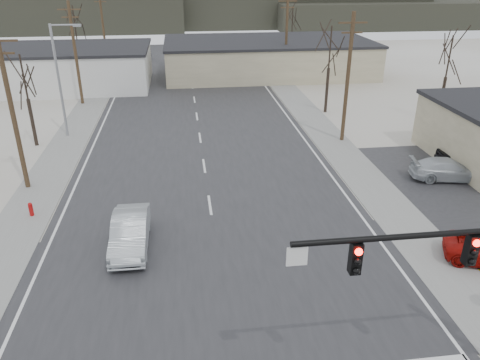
{
  "coord_description": "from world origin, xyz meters",
  "views": [
    {
      "loc": [
        -1.34,
        -16.75,
        13.17
      ],
      "look_at": [
        1.54,
        5.82,
        2.6
      ],
      "focal_mm": 35.0,
      "sensor_mm": 36.0,
      "label": 1
    }
  ],
  "objects_px": {
    "car_far_b": "(143,56)",
    "car_parked_dark_a": "(469,155)",
    "fire_hydrant": "(31,209)",
    "sedan_crossing": "(130,232)",
    "car_far_a": "(198,65)",
    "car_parked_silver": "(448,169)"
  },
  "relations": [
    {
      "from": "car_far_b",
      "to": "car_parked_dark_a",
      "type": "xyz_separation_m",
      "value": [
        25.48,
        -43.03,
        0.02
      ]
    },
    {
      "from": "sedan_crossing",
      "to": "car_far_a",
      "type": "bearing_deg",
      "value": 82.98
    },
    {
      "from": "car_far_a",
      "to": "car_far_b",
      "type": "height_order",
      "value": "car_far_a"
    },
    {
      "from": "fire_hydrant",
      "to": "car_parked_dark_a",
      "type": "bearing_deg",
      "value": 7.5
    },
    {
      "from": "fire_hydrant",
      "to": "sedan_crossing",
      "type": "distance_m",
      "value": 7.15
    },
    {
      "from": "sedan_crossing",
      "to": "car_far_b",
      "type": "height_order",
      "value": "sedan_crossing"
    },
    {
      "from": "sedan_crossing",
      "to": "car_parked_dark_a",
      "type": "distance_m",
      "value": 24.31
    },
    {
      "from": "car_far_b",
      "to": "car_parked_silver",
      "type": "xyz_separation_m",
      "value": [
        22.68,
        -45.13,
        -0.04
      ]
    },
    {
      "from": "fire_hydrant",
      "to": "car_parked_silver",
      "type": "relative_size",
      "value": 0.18
    },
    {
      "from": "fire_hydrant",
      "to": "car_far_a",
      "type": "distance_m",
      "value": 40.09
    },
    {
      "from": "car_parked_dark_a",
      "to": "sedan_crossing",
      "type": "bearing_deg",
      "value": 114.35
    },
    {
      "from": "car_far_a",
      "to": "car_far_b",
      "type": "bearing_deg",
      "value": -66.69
    },
    {
      "from": "car_parked_dark_a",
      "to": "car_far_b",
      "type": "bearing_deg",
      "value": 36.29
    },
    {
      "from": "car_far_b",
      "to": "sedan_crossing",
      "type": "bearing_deg",
      "value": -74.76
    },
    {
      "from": "car_far_a",
      "to": "car_parked_dark_a",
      "type": "relative_size",
      "value": 1.15
    },
    {
      "from": "car_far_b",
      "to": "fire_hydrant",
      "type": "bearing_deg",
      "value": -81.77
    },
    {
      "from": "sedan_crossing",
      "to": "car_parked_dark_a",
      "type": "relative_size",
      "value": 1.13
    },
    {
      "from": "car_far_b",
      "to": "car_parked_silver",
      "type": "bearing_deg",
      "value": -50.84
    },
    {
      "from": "car_far_a",
      "to": "car_parked_dark_a",
      "type": "bearing_deg",
      "value": 97.61
    },
    {
      "from": "car_parked_silver",
      "to": "fire_hydrant",
      "type": "bearing_deg",
      "value": 102.92
    },
    {
      "from": "car_parked_silver",
      "to": "sedan_crossing",
      "type": "bearing_deg",
      "value": 114.89
    },
    {
      "from": "car_parked_dark_a",
      "to": "fire_hydrant",
      "type": "bearing_deg",
      "value": 103.16
    }
  ]
}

